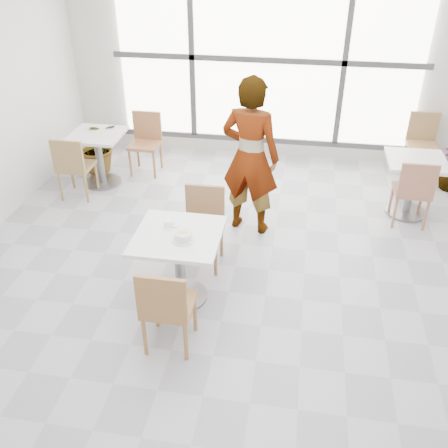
% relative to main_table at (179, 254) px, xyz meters
% --- Properties ---
extents(floor, '(7.00, 7.00, 0.00)m').
position_rel_main_table_xyz_m(floor, '(0.46, 0.15, -0.52)').
color(floor, '#9E9EA5').
rests_on(floor, ground).
extents(wall_back, '(6.00, 0.00, 6.00)m').
position_rel_main_table_xyz_m(wall_back, '(0.46, 3.65, 0.98)').
color(wall_back, silver).
rests_on(wall_back, ground).
extents(window, '(4.60, 0.07, 2.52)m').
position_rel_main_table_xyz_m(window, '(0.46, 3.59, 0.98)').
color(window, white).
rests_on(window, ground).
extents(main_table, '(0.80, 0.80, 0.75)m').
position_rel_main_table_xyz_m(main_table, '(0.00, 0.00, 0.00)').
color(main_table, white).
rests_on(main_table, ground).
extents(chair_near, '(0.42, 0.42, 0.87)m').
position_rel_main_table_xyz_m(chair_near, '(0.06, -0.70, -0.02)').
color(chair_near, '#9F6D3E').
rests_on(chair_near, ground).
extents(chair_far, '(0.42, 0.42, 0.87)m').
position_rel_main_table_xyz_m(chair_far, '(0.10, 0.67, -0.02)').
color(chair_far, olive).
rests_on(chair_far, ground).
extents(oatmeal_bowl, '(0.21, 0.21, 0.09)m').
position_rel_main_table_xyz_m(oatmeal_bowl, '(0.07, -0.09, 0.27)').
color(oatmeal_bowl, silver).
rests_on(oatmeal_bowl, main_table).
extents(coffee_cup, '(0.16, 0.13, 0.07)m').
position_rel_main_table_xyz_m(coffee_cup, '(-0.11, 0.11, 0.26)').
color(coffee_cup, white).
rests_on(coffee_cup, main_table).
extents(person, '(0.76, 0.58, 1.86)m').
position_rel_main_table_xyz_m(person, '(0.50, 1.42, 0.41)').
color(person, black).
rests_on(person, ground).
extents(bg_table_left, '(0.70, 0.70, 0.75)m').
position_rel_main_table_xyz_m(bg_table_left, '(-1.71, 2.25, -0.04)').
color(bg_table_left, silver).
rests_on(bg_table_left, ground).
extents(bg_table_right, '(0.70, 0.70, 0.75)m').
position_rel_main_table_xyz_m(bg_table_right, '(2.46, 2.10, -0.04)').
color(bg_table_right, silver).
rests_on(bg_table_right, ground).
extents(bg_chair_left_near, '(0.42, 0.42, 0.87)m').
position_rel_main_table_xyz_m(bg_chair_left_near, '(-1.87, 1.78, -0.02)').
color(bg_chair_left_near, olive).
rests_on(bg_chair_left_near, ground).
extents(bg_chair_left_far, '(0.42, 0.42, 0.87)m').
position_rel_main_table_xyz_m(bg_chair_left_far, '(-1.19, 2.79, -0.02)').
color(bg_chair_left_far, '#A26A43').
rests_on(bg_chair_left_far, ground).
extents(bg_chair_right_near, '(0.42, 0.42, 0.87)m').
position_rel_main_table_xyz_m(bg_chair_right_near, '(2.42, 1.79, -0.02)').
color(bg_chair_right_near, '#9F664F').
rests_on(bg_chair_right_near, ground).
extents(bg_chair_right_far, '(0.42, 0.42, 0.87)m').
position_rel_main_table_xyz_m(bg_chair_right_far, '(2.79, 3.43, -0.02)').
color(bg_chair_right_far, '#987349').
rests_on(bg_chair_right_far, ground).
extents(plant_left, '(0.88, 0.82, 0.80)m').
position_rel_main_table_xyz_m(plant_left, '(-1.88, 2.65, -0.12)').
color(plant_left, '#387938').
rests_on(plant_left, ground).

